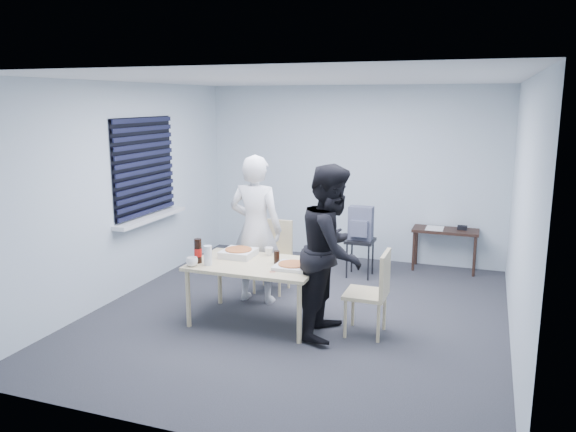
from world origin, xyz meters
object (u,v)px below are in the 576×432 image
at_px(chair_right, 374,288).
at_px(person_white, 256,229).
at_px(chair_far, 274,250).
at_px(soda_bottle, 198,251).
at_px(stool, 360,247).
at_px(dining_table, 256,268).
at_px(side_table, 445,235).
at_px(mug_b, 269,251).
at_px(person_black, 332,251).
at_px(mug_a, 192,262).
at_px(backpack, 361,224).

xyz_separation_m(chair_right, person_white, (-1.53, 0.53, 0.37)).
bearing_deg(chair_far, soda_bottle, -106.51).
distance_m(chair_far, stool, 1.28).
height_order(dining_table, side_table, dining_table).
height_order(mug_b, soda_bottle, soda_bottle).
bearing_deg(dining_table, chair_far, 100.75).
xyz_separation_m(chair_far, person_black, (1.06, -1.10, 0.37)).
height_order(dining_table, person_black, person_black).
height_order(chair_far, mug_b, chair_far).
bearing_deg(chair_right, person_white, 160.78).
bearing_deg(person_white, mug_b, 134.78).
distance_m(dining_table, mug_a, 0.68).
relative_size(dining_table, side_table, 1.52).
xyz_separation_m(dining_table, chair_right, (1.28, 0.08, -0.09)).
distance_m(dining_table, stool, 2.10).
bearing_deg(stool, person_white, -125.50).
bearing_deg(chair_far, mug_b, -72.96).
height_order(stool, mug_b, mug_b).
bearing_deg(dining_table, mug_b, 85.89).
relative_size(side_table, soda_bottle, 3.39).
bearing_deg(side_table, soda_bottle, -129.82).
height_order(dining_table, stool, dining_table).
bearing_deg(backpack, soda_bottle, -134.32).
bearing_deg(chair_right, stool, 106.61).
relative_size(person_white, mug_a, 14.39).
distance_m(stool, mug_a, 2.66).
relative_size(backpack, soda_bottle, 1.71).
height_order(chair_right, side_table, chair_right).
bearing_deg(person_white, chair_far, -95.74).
xyz_separation_m(person_white, mug_b, (0.28, -0.28, -0.17)).
bearing_deg(person_white, person_black, 150.43).
distance_m(person_black, stool, 2.04).
relative_size(side_table, stool, 1.72).
height_order(stool, backpack, backpack).
bearing_deg(person_white, backpack, -125.78).
bearing_deg(soda_bottle, side_table, 50.18).
height_order(chair_right, mug_b, chair_right).
height_order(person_black, side_table, person_black).
height_order(person_white, soda_bottle, person_white).
xyz_separation_m(person_white, soda_bottle, (-0.33, -0.81, -0.09)).
xyz_separation_m(dining_table, backpack, (0.72, 1.96, 0.14)).
relative_size(side_table, mug_a, 7.33).
xyz_separation_m(backpack, soda_bottle, (-1.30, -2.15, 0.05)).
relative_size(chair_right, person_white, 0.50).
distance_m(dining_table, mug_b, 0.35).
bearing_deg(stool, person_black, -86.03).
bearing_deg(dining_table, mug_a, -150.29).
relative_size(chair_right, backpack, 1.96).
distance_m(dining_table, chair_far, 1.10).
bearing_deg(mug_b, chair_far, 107.04).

